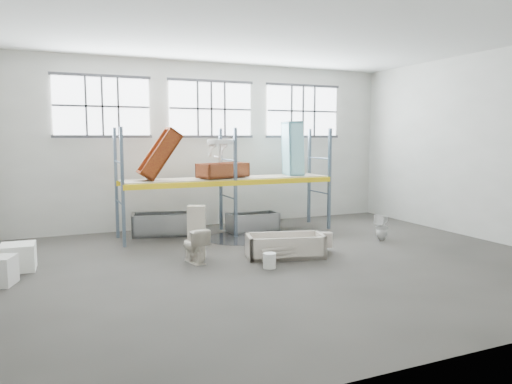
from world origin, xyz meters
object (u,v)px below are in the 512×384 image
steel_tub_left (163,224)px  toilet_white (382,227)px  bucket (270,261)px  cistern_tall (197,233)px  toilet_beige (194,245)px  bathtub_beige (285,246)px  rust_tub_flat (223,170)px  steel_tub_right (253,222)px  blue_tub_upright (293,149)px

steel_tub_left → toilet_white: bearing=-30.3°
bucket → cistern_tall: bearing=131.7°
toilet_beige → bucket: toilet_beige is taller
toilet_white → bathtub_beige: bearing=-101.2°
toilet_white → rust_tub_flat: 4.62m
bucket → steel_tub_right: bearing=71.8°
bathtub_beige → steel_tub_left: steel_tub_left is taller
bathtub_beige → steel_tub_right: size_ratio=1.20×
steel_tub_left → blue_tub_upright: bearing=-5.0°
toilet_white → bucket: bearing=-93.1°
bathtub_beige → blue_tub_upright: (1.90, 3.26, 2.14)m
cistern_tall → toilet_white: cistern_tall is taller
toilet_beige → bucket: 1.72m
toilet_white → rust_tub_flat: rust_tub_flat is taller
cistern_tall → toilet_white: size_ratio=1.73×
cistern_tall → steel_tub_left: size_ratio=0.73×
steel_tub_left → rust_tub_flat: bearing=-18.3°
rust_tub_flat → steel_tub_right: bearing=1.1°
steel_tub_left → toilet_beige: bearing=-90.5°
bathtub_beige → steel_tub_left: (-2.03, 3.60, 0.05)m
toilet_white → blue_tub_upright: (-1.28, 2.70, 2.04)m
bathtub_beige → blue_tub_upright: 4.33m
blue_tub_upright → toilet_beige: bearing=-143.8°
cistern_tall → blue_tub_upright: blue_tub_upright is taller
toilet_white → rust_tub_flat: size_ratio=0.49×
toilet_white → steel_tub_left: bearing=-141.5°
toilet_beige → cistern_tall: cistern_tall is taller
steel_tub_left → steel_tub_right: 2.59m
bucket → toilet_beige: bearing=140.6°
cistern_tall → blue_tub_upright: (3.83, 2.65, 1.78)m
bucket → toilet_white: bearing=18.1°
toilet_white → steel_tub_right: toilet_white is taller
steel_tub_left → rust_tub_flat: rust_tub_flat is taller
rust_tub_flat → bucket: (-0.33, -3.79, -1.66)m
bathtub_beige → toilet_beige: 2.09m
toilet_beige → cistern_tall: bearing=-127.2°
toilet_white → blue_tub_upright: size_ratio=0.43×
toilet_beige → rust_tub_flat: bearing=-131.4°
rust_tub_flat → blue_tub_upright: blue_tub_upright is taller
toilet_white → steel_tub_right: (-2.67, 2.52, -0.08)m
bathtub_beige → steel_tub_right: bearing=95.1°
bathtub_beige → toilet_white: bearing=24.5°
bathtub_beige → toilet_white: size_ratio=2.50×
cistern_tall → rust_tub_flat: rust_tub_flat is taller
steel_tub_left → steel_tub_right: bearing=-11.5°
steel_tub_right → bucket: steel_tub_right is taller
cistern_tall → blue_tub_upright: size_ratio=0.75×
bathtub_beige → toilet_beige: bearing=-175.3°
steel_tub_left → blue_tub_upright: blue_tub_upright is taller
steel_tub_left → blue_tub_upright: (3.93, -0.34, 2.09)m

